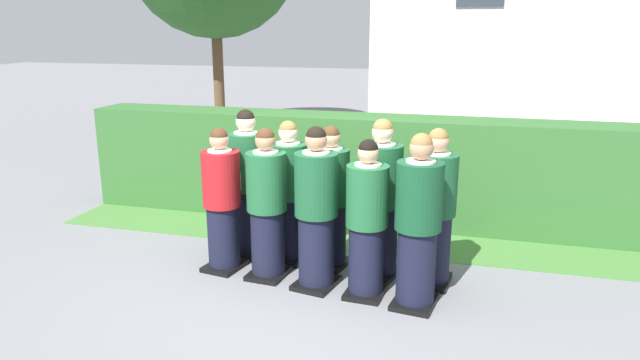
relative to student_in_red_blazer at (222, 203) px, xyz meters
The scene contains 13 objects.
ground_plane 1.30m from the student_in_red_blazer, ahead, with size 60.00×60.00×0.00m, color slate.
student_in_red_blazer is the anchor object (origin of this frame).
student_front_row_1 0.54m from the student_in_red_blazer, ahead, with size 0.42×0.49×1.60m.
student_front_row_2 1.10m from the student_in_red_blazer, ahead, with size 0.47×0.56×1.66m.
student_front_row_3 1.63m from the student_in_red_blazer, ahead, with size 0.41×0.51×1.57m.
student_front_row_4 2.13m from the student_in_red_blazer, ahead, with size 0.45×0.53×1.67m.
student_rear_row_0 0.50m from the student_in_red_blazer, 78.31° to the left, with size 0.48×0.55×1.69m.
student_rear_row_1 0.75m from the student_in_red_blazer, 34.51° to the left, with size 0.42×0.52×1.60m.
student_rear_row_2 1.16m from the student_in_red_blazer, 18.46° to the left, with size 0.44×0.51×1.57m.
student_rear_row_3 1.69m from the student_in_red_blazer, ahead, with size 0.48×0.55×1.69m.
student_rear_row_4 2.23m from the student_in_red_blazer, ahead, with size 0.42×0.50×1.63m.
hedge 2.29m from the student_in_red_blazer, 62.56° to the left, with size 7.57×0.70×1.43m.
lawn_strip 1.78m from the student_in_red_blazer, 49.44° to the left, with size 7.57×0.90×0.01m, color #477A38.
Camera 1 is at (1.49, -5.25, 2.59)m, focal length 32.29 mm.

